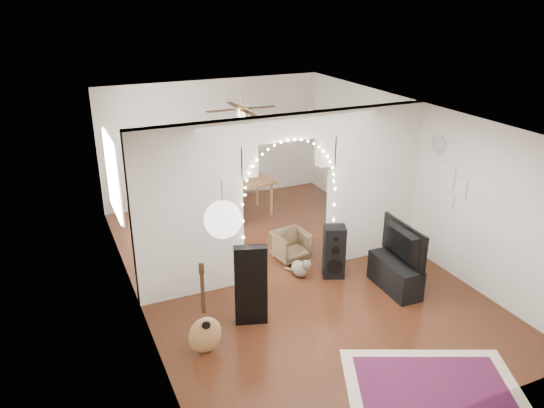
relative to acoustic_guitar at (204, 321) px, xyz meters
name	(u,v)px	position (x,y,z in m)	size (l,w,h in m)	color
floor	(286,270)	(1.93, 1.56, -0.49)	(7.50, 7.50, 0.00)	black
ceiling	(288,114)	(1.93, 1.56, 2.21)	(5.00, 7.50, 0.02)	white
wall_back	(214,141)	(1.93, 5.31, 0.86)	(5.00, 0.02, 2.70)	silver
wall_front	(447,318)	(1.93, -2.19, 0.86)	(5.00, 0.02, 2.70)	silver
wall_left	(131,223)	(-0.57, 1.56, 0.86)	(0.02, 7.50, 2.70)	silver
wall_right	(413,176)	(4.43, 1.56, 0.86)	(0.02, 7.50, 2.70)	silver
divider_wall	(287,193)	(1.93, 1.56, 0.94)	(5.00, 0.20, 2.70)	silver
fairy_lights	(291,188)	(1.93, 1.43, 1.06)	(1.64, 0.04, 1.60)	#FFEABF
window	(112,175)	(-0.54, 3.36, 1.01)	(0.04, 1.20, 1.40)	white
wall_clock	(439,144)	(4.41, 0.96, 1.61)	(0.31, 0.31, 0.03)	white
picture_frames	(451,186)	(4.41, 0.56, 1.01)	(0.02, 0.50, 0.70)	white
paper_lantern	(223,220)	(0.03, -0.84, 1.76)	(0.40, 0.40, 0.40)	white
ceiling_fan	(241,109)	(1.93, 3.56, 1.91)	(1.10, 1.10, 0.30)	#B9893D
area_rug	(435,391)	(2.27, -1.84, -0.48)	(2.09, 1.58, 0.02)	maroon
guitar_case	(251,285)	(0.81, 0.40, 0.11)	(0.46, 0.15, 1.21)	black
acoustic_guitar	(204,321)	(0.00, 0.00, 0.00)	(0.47, 0.27, 1.12)	tan
tabby_cat	(300,268)	(2.05, 1.29, -0.34)	(0.36, 0.54, 0.37)	brown
floor_speaker	(334,252)	(2.57, 1.08, -0.04)	(0.44, 0.41, 0.89)	black
media_console	(395,275)	(3.24, 0.31, -0.24)	(0.40, 1.00, 0.50)	black
tv	(398,243)	(3.24, 0.31, 0.32)	(1.07, 0.14, 0.62)	black
bookcase	(199,177)	(1.46, 5.06, 0.17)	(1.28, 0.32, 1.32)	tan
dining_table	(242,184)	(2.13, 4.14, 0.19)	(1.27, 0.91, 0.76)	brown
flower_vase	(242,177)	(2.13, 4.14, 0.36)	(0.18, 0.18, 0.19)	white
dining_chair_left	(212,216)	(1.33, 3.77, -0.25)	(0.52, 0.54, 0.49)	brown
dining_chair_right	(291,246)	(2.18, 1.91, -0.23)	(0.56, 0.57, 0.52)	brown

